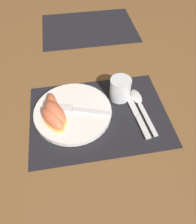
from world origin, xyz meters
The scene contains 11 objects.
ground_plane centered at (0.00, 0.00, 0.00)m, with size 3.00×3.00×0.00m, color brown.
placemat centered at (0.00, 0.00, 0.00)m, with size 0.43×0.31×0.00m.
placemat_far centered at (0.04, 0.52, 0.00)m, with size 0.43×0.31×0.00m.
plate centered at (-0.08, 0.02, 0.01)m, with size 0.24×0.24×0.02m.
juice_glass centered at (0.08, 0.06, 0.04)m, with size 0.07×0.07×0.08m.
knife centered at (0.12, -0.01, 0.01)m, with size 0.04×0.21×0.01m.
spoon centered at (0.14, 0.03, 0.01)m, with size 0.04×0.20×0.01m.
fork centered at (-0.07, 0.02, 0.02)m, with size 0.19×0.08×0.00m.
citrus_wedge_0 centered at (-0.14, 0.02, 0.03)m, with size 0.04×0.14×0.03m.
citrus_wedge_1 centered at (-0.13, 0.00, 0.04)m, with size 0.09×0.11×0.05m.
citrus_wedge_2 centered at (-0.14, -0.02, 0.04)m, with size 0.09×0.10×0.04m.
Camera 1 is at (-0.07, -0.42, 0.54)m, focal length 35.00 mm.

